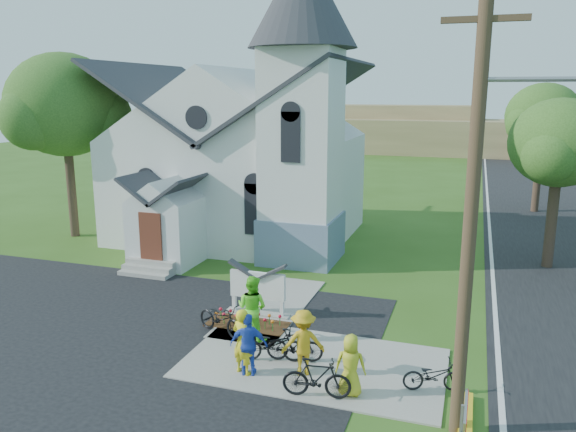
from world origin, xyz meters
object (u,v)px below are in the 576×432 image
(stop_sign, at_px, (464,428))
(cyclist_1, at_px, (252,308))
(cyclist_3, at_px, (303,342))
(bike_1, at_px, (295,345))
(cyclist_0, at_px, (243,341))
(cyclist_2, at_px, (249,345))
(church_sign, at_px, (258,286))
(bike_3, at_px, (317,378))
(bike_2, at_px, (272,344))
(bike_0, at_px, (221,319))
(bike_4, at_px, (434,375))
(cyclist_4, at_px, (350,365))
(utility_pole, at_px, (476,188))

(stop_sign, bearing_deg, cyclist_1, 137.65)
(cyclist_3, bearing_deg, bike_1, -78.20)
(stop_sign, relative_size, cyclist_0, 1.39)
(cyclist_2, bearing_deg, church_sign, -83.20)
(bike_3, bearing_deg, bike_2, 40.13)
(cyclist_0, relative_size, cyclist_3, 1.01)
(bike_0, distance_m, cyclist_1, 1.18)
(cyclist_1, distance_m, bike_2, 1.59)
(cyclist_1, distance_m, bike_1, 1.94)
(stop_sign, xyz_separation_m, bike_3, (-3.38, 3.00, -1.23))
(bike_0, bearing_deg, cyclist_1, -70.73)
(cyclist_1, height_order, bike_4, cyclist_1)
(cyclist_0, xyz_separation_m, cyclist_2, (0.17, -0.02, -0.05))
(cyclist_1, bearing_deg, bike_3, 146.02)
(cyclist_4, bearing_deg, cyclist_1, -37.82)
(cyclist_0, distance_m, bike_0, 2.63)
(stop_sign, xyz_separation_m, cyclist_3, (-4.03, 4.02, -0.85))
(cyclist_2, relative_size, cyclist_3, 0.95)
(stop_sign, relative_size, bike_4, 1.64)
(cyclist_3, bearing_deg, utility_pole, 137.76)
(bike_1, xyz_separation_m, bike_3, (1.07, -1.61, 0.03))
(bike_2, distance_m, bike_3, 2.20)
(cyclist_0, bearing_deg, bike_1, -116.54)
(cyclist_0, relative_size, cyclist_1, 0.90)
(cyclist_0, xyz_separation_m, cyclist_3, (1.49, 0.47, -0.01))
(church_sign, xyz_separation_m, cyclist_2, (1.28, -3.88, -0.14))
(cyclist_0, height_order, bike_0, cyclist_0)
(bike_2, xyz_separation_m, cyclist_4, (2.40, -1.06, 0.30))
(cyclist_2, height_order, bike_2, cyclist_2)
(bike_0, relative_size, cyclist_1, 0.93)
(stop_sign, height_order, bike_2, stop_sign)
(utility_pole, xyz_separation_m, cyclist_2, (-5.28, 0.82, -4.52))
(stop_sign, height_order, bike_1, stop_sign)
(cyclist_0, relative_size, cyclist_2, 1.06)
(cyclist_2, xyz_separation_m, bike_3, (1.97, -0.52, -0.33))
(cyclist_0, height_order, cyclist_4, cyclist_0)
(cyclist_1, distance_m, bike_3, 3.73)
(cyclist_1, xyz_separation_m, bike_4, (5.34, -1.31, -0.59))
(utility_pole, xyz_separation_m, bike_2, (-4.97, 1.74, -4.88))
(bike_2, height_order, bike_3, bike_3)
(cyclist_3, bearing_deg, bike_0, -50.67)
(cyclist_4, bearing_deg, bike_0, -31.93)
(utility_pole, distance_m, cyclist_3, 6.12)
(bike_2, xyz_separation_m, bike_3, (1.66, -1.44, 0.03))
(church_sign, bearing_deg, bike_1, -51.99)
(bike_1, bearing_deg, church_sign, 27.21)
(church_sign, bearing_deg, bike_2, -61.75)
(bike_1, bearing_deg, bike_0, 59.03)
(bike_2, height_order, bike_4, bike_2)
(bike_1, xyz_separation_m, cyclist_4, (1.81, -1.23, 0.31))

